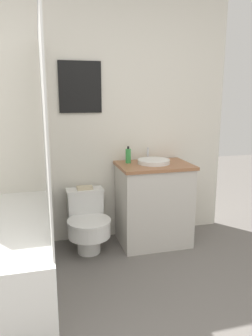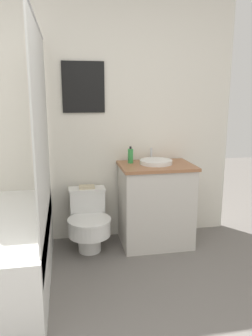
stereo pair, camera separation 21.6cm
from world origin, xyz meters
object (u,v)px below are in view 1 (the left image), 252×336
(toilet, at_px, (88,222))
(sink, at_px, (154,161))
(soap_bottle, at_px, (128,156))
(book_on_tank, at_px, (85,188))

(toilet, height_order, sink, sink)
(sink, height_order, soap_bottle, soap_bottle)
(toilet, bearing_deg, sink, 2.30)
(soap_bottle, height_order, book_on_tank, soap_bottle)
(toilet, xyz_separation_m, soap_bottle, (0.43, 0.12, 0.60))
(toilet, distance_m, soap_bottle, 0.75)
(sink, relative_size, book_on_tank, 2.32)
(soap_bottle, bearing_deg, book_on_tank, 176.14)
(soap_bottle, bearing_deg, toilet, -165.05)
(book_on_tank, bearing_deg, toilet, -90.00)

